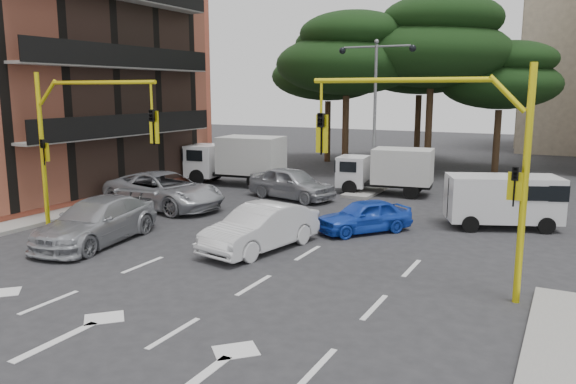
{
  "coord_description": "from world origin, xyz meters",
  "views": [
    {
      "loc": [
        9.65,
        -12.77,
        5.36
      ],
      "look_at": [
        0.25,
        5.46,
        1.6
      ],
      "focal_mm": 35.0,
      "sensor_mm": 36.0,
      "label": 1
    }
  ],
  "objects_px": {
    "box_truck_a": "(235,160)",
    "street_lamp_center": "(375,88)",
    "signal_mast_right": "(452,148)",
    "car_silver_cross_a": "(164,190)",
    "signal_mast_left": "(74,130)",
    "car_silver_wagon": "(97,221)",
    "car_white_hatch": "(261,228)",
    "van_white": "(503,201)",
    "car_blue_compact": "(364,216)",
    "box_truck_b": "(385,171)",
    "car_silver_cross_b": "(292,183)"
  },
  "relations": [
    {
      "from": "box_truck_a",
      "to": "street_lamp_center",
      "type": "bearing_deg",
      "value": -80.97
    },
    {
      "from": "car_white_hatch",
      "to": "car_silver_cross_a",
      "type": "relative_size",
      "value": 0.78
    },
    {
      "from": "street_lamp_center",
      "to": "van_white",
      "type": "relative_size",
      "value": 1.85
    },
    {
      "from": "signal_mast_right",
      "to": "car_silver_cross_b",
      "type": "bearing_deg",
      "value": 134.64
    },
    {
      "from": "van_white",
      "to": "box_truck_a",
      "type": "xyz_separation_m",
      "value": [
        -14.79,
        3.81,
        0.34
      ]
    },
    {
      "from": "van_white",
      "to": "box_truck_a",
      "type": "bearing_deg",
      "value": -126.65
    },
    {
      "from": "street_lamp_center",
      "to": "car_silver_cross_a",
      "type": "bearing_deg",
      "value": -127.42
    },
    {
      "from": "car_white_hatch",
      "to": "van_white",
      "type": "distance_m",
      "value": 9.83
    },
    {
      "from": "van_white",
      "to": "car_silver_cross_b",
      "type": "bearing_deg",
      "value": -120.51
    },
    {
      "from": "car_silver_cross_a",
      "to": "car_silver_cross_b",
      "type": "xyz_separation_m",
      "value": [
        4.15,
        4.65,
        -0.04
      ]
    },
    {
      "from": "signal_mast_left",
      "to": "car_silver_wagon",
      "type": "relative_size",
      "value": 1.12
    },
    {
      "from": "car_silver_cross_b",
      "to": "box_truck_a",
      "type": "relative_size",
      "value": 0.82
    },
    {
      "from": "street_lamp_center",
      "to": "car_silver_cross_a",
      "type": "distance_m",
      "value": 12.23
    },
    {
      "from": "signal_mast_right",
      "to": "box_truck_b",
      "type": "distance_m",
      "value": 14.48
    },
    {
      "from": "car_silver_cross_a",
      "to": "signal_mast_right",
      "type": "bearing_deg",
      "value": -102.99
    },
    {
      "from": "car_silver_cross_a",
      "to": "van_white",
      "type": "distance_m",
      "value": 14.51
    },
    {
      "from": "car_silver_wagon",
      "to": "box_truck_a",
      "type": "height_order",
      "value": "box_truck_a"
    },
    {
      "from": "car_silver_wagon",
      "to": "box_truck_b",
      "type": "height_order",
      "value": "box_truck_b"
    },
    {
      "from": "signal_mast_right",
      "to": "car_white_hatch",
      "type": "relative_size",
      "value": 1.29
    },
    {
      "from": "street_lamp_center",
      "to": "car_white_hatch",
      "type": "distance_m",
      "value": 13.67
    },
    {
      "from": "street_lamp_center",
      "to": "car_silver_cross_b",
      "type": "bearing_deg",
      "value": -122.16
    },
    {
      "from": "street_lamp_center",
      "to": "box_truck_a",
      "type": "xyz_separation_m",
      "value": [
        -7.52,
        -2.0,
        -4.04
      ]
    },
    {
      "from": "signal_mast_left",
      "to": "car_silver_cross_a",
      "type": "xyz_separation_m",
      "value": [
        -0.08,
        5.01,
        -3.06
      ]
    },
    {
      "from": "car_white_hatch",
      "to": "signal_mast_left",
      "type": "bearing_deg",
      "value": -159.81
    },
    {
      "from": "van_white",
      "to": "car_white_hatch",
      "type": "bearing_deg",
      "value": -66.47
    },
    {
      "from": "street_lamp_center",
      "to": "signal_mast_right",
      "type": "bearing_deg",
      "value": -64.09
    },
    {
      "from": "signal_mast_right",
      "to": "signal_mast_left",
      "type": "xyz_separation_m",
      "value": [
        -13.61,
        0.0,
        0.0
      ]
    },
    {
      "from": "car_blue_compact",
      "to": "box_truck_a",
      "type": "relative_size",
      "value": 0.66
    },
    {
      "from": "street_lamp_center",
      "to": "box_truck_a",
      "type": "bearing_deg",
      "value": -165.11
    },
    {
      "from": "street_lamp_center",
      "to": "car_silver_cross_b",
      "type": "distance_m",
      "value": 6.92
    },
    {
      "from": "car_silver_wagon",
      "to": "car_white_hatch",
      "type": "bearing_deg",
      "value": 10.54
    },
    {
      "from": "car_white_hatch",
      "to": "box_truck_a",
      "type": "height_order",
      "value": "box_truck_a"
    },
    {
      "from": "signal_mast_right",
      "to": "car_silver_cross_a",
      "type": "bearing_deg",
      "value": 159.91
    },
    {
      "from": "car_silver_cross_a",
      "to": "box_truck_b",
      "type": "height_order",
      "value": "box_truck_b"
    },
    {
      "from": "car_silver_cross_a",
      "to": "car_white_hatch",
      "type": "bearing_deg",
      "value": -110.71
    },
    {
      "from": "car_silver_wagon",
      "to": "van_white",
      "type": "bearing_deg",
      "value": 27.64
    },
    {
      "from": "car_silver_cross_a",
      "to": "van_white",
      "type": "bearing_deg",
      "value": -70.19
    },
    {
      "from": "signal_mast_left",
      "to": "box_truck_b",
      "type": "relative_size",
      "value": 1.23
    },
    {
      "from": "car_silver_cross_a",
      "to": "van_white",
      "type": "xyz_separation_m",
      "value": [
        14.15,
        3.19,
        0.22
      ]
    },
    {
      "from": "car_blue_compact",
      "to": "car_silver_cross_a",
      "type": "height_order",
      "value": "car_silver_cross_a"
    },
    {
      "from": "street_lamp_center",
      "to": "car_silver_cross_a",
      "type": "relative_size",
      "value": 1.31
    },
    {
      "from": "signal_mast_right",
      "to": "car_blue_compact",
      "type": "height_order",
      "value": "signal_mast_right"
    },
    {
      "from": "box_truck_a",
      "to": "car_blue_compact",
      "type": "bearing_deg",
      "value": -130.22
    },
    {
      "from": "car_blue_compact",
      "to": "car_silver_cross_a",
      "type": "relative_size",
      "value": 0.63
    },
    {
      "from": "street_lamp_center",
      "to": "van_white",
      "type": "xyz_separation_m",
      "value": [
        7.27,
        -5.81,
        -4.38
      ]
    },
    {
      "from": "car_blue_compact",
      "to": "car_silver_cross_b",
      "type": "relative_size",
      "value": 0.8
    },
    {
      "from": "car_silver_wagon",
      "to": "box_truck_b",
      "type": "bearing_deg",
      "value": 57.73
    },
    {
      "from": "car_white_hatch",
      "to": "car_silver_cross_a",
      "type": "xyz_separation_m",
      "value": [
        -7.29,
        3.85,
        0.06
      ]
    },
    {
      "from": "signal_mast_left",
      "to": "car_blue_compact",
      "type": "xyz_separation_m",
      "value": [
        9.52,
        5.02,
        -3.25
      ]
    },
    {
      "from": "car_blue_compact",
      "to": "car_silver_cross_b",
      "type": "distance_m",
      "value": 7.16
    }
  ]
}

